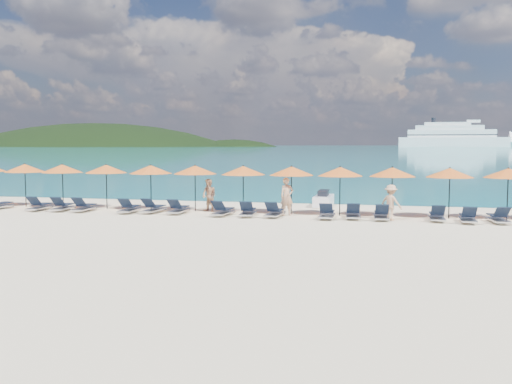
# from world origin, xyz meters

# --- Properties ---
(ground) EXTENTS (1400.00, 1400.00, 0.00)m
(ground) POSITION_xyz_m (0.00, 0.00, 0.00)
(ground) COLOR beige
(sea) EXTENTS (1600.00, 1300.00, 0.01)m
(sea) POSITION_xyz_m (0.00, 660.00, 0.01)
(sea) COLOR #1FA9B2
(sea) RESTS_ON ground
(headland_main) EXTENTS (374.00, 242.00, 126.50)m
(headland_main) POSITION_xyz_m (-300.00, 540.00, -38.00)
(headland_main) COLOR black
(headland_main) RESTS_ON ground
(headland_small) EXTENTS (162.00, 126.00, 85.50)m
(headland_small) POSITION_xyz_m (-150.00, 560.00, -35.00)
(headland_small) COLOR black
(headland_small) RESTS_ON ground
(cruise_ship) EXTENTS (128.12, 26.35, 35.44)m
(cruise_ship) POSITION_xyz_m (83.48, 587.77, 9.22)
(cruise_ship) COLOR white
(cruise_ship) RESTS_ON ground
(jetski) EXTENTS (0.92, 2.34, 0.83)m
(jetski) POSITION_xyz_m (2.29, 8.96, 0.34)
(jetski) COLOR white
(jetski) RESTS_ON ground
(beachgoer_a) EXTENTS (0.76, 0.70, 1.74)m
(beachgoer_a) POSITION_xyz_m (1.07, 4.66, 0.87)
(beachgoer_a) COLOR tan
(beachgoer_a) RESTS_ON ground
(beachgoer_b) EXTENTS (0.89, 0.74, 1.59)m
(beachgoer_b) POSITION_xyz_m (-2.82, 5.23, 0.80)
(beachgoer_b) COLOR tan
(beachgoer_b) RESTS_ON ground
(beachgoer_c) EXTENTS (1.09, 0.88, 1.53)m
(beachgoer_c) POSITION_xyz_m (5.69, 4.06, 0.77)
(beachgoer_c) COLOR tan
(beachgoer_c) RESTS_ON ground
(umbrella_1) EXTENTS (2.10, 2.10, 2.28)m
(umbrella_1) POSITION_xyz_m (-12.82, 5.26, 2.02)
(umbrella_1) COLOR black
(umbrella_1) RESTS_ON ground
(umbrella_2) EXTENTS (2.10, 2.10, 2.28)m
(umbrella_2) POSITION_xyz_m (-10.63, 5.22, 2.02)
(umbrella_2) COLOR black
(umbrella_2) RESTS_ON ground
(umbrella_3) EXTENTS (2.10, 2.10, 2.28)m
(umbrella_3) POSITION_xyz_m (-8.23, 5.30, 2.02)
(umbrella_3) COLOR black
(umbrella_3) RESTS_ON ground
(umbrella_4) EXTENTS (2.10, 2.10, 2.28)m
(umbrella_4) POSITION_xyz_m (-5.82, 5.25, 2.02)
(umbrella_4) COLOR black
(umbrella_4) RESTS_ON ground
(umbrella_5) EXTENTS (2.10, 2.10, 2.28)m
(umbrella_5) POSITION_xyz_m (-3.57, 5.36, 2.02)
(umbrella_5) COLOR black
(umbrella_5) RESTS_ON ground
(umbrella_6) EXTENTS (2.10, 2.10, 2.28)m
(umbrella_6) POSITION_xyz_m (-1.12, 5.22, 2.02)
(umbrella_6) COLOR black
(umbrella_6) RESTS_ON ground
(umbrella_7) EXTENTS (2.10, 2.10, 2.28)m
(umbrella_7) POSITION_xyz_m (1.18, 5.25, 2.02)
(umbrella_7) COLOR black
(umbrella_7) RESTS_ON ground
(umbrella_8) EXTENTS (2.10, 2.10, 2.28)m
(umbrella_8) POSITION_xyz_m (3.43, 5.16, 2.02)
(umbrella_8) COLOR black
(umbrella_8) RESTS_ON ground
(umbrella_9) EXTENTS (2.10, 2.10, 2.28)m
(umbrella_9) POSITION_xyz_m (5.74, 5.25, 2.02)
(umbrella_9) COLOR black
(umbrella_9) RESTS_ON ground
(umbrella_10) EXTENTS (2.10, 2.10, 2.28)m
(umbrella_10) POSITION_xyz_m (8.19, 5.19, 2.02)
(umbrella_10) COLOR black
(umbrella_10) RESTS_ON ground
(umbrella_11) EXTENTS (2.10, 2.10, 2.28)m
(umbrella_11) POSITION_xyz_m (10.61, 5.38, 2.02)
(umbrella_11) COLOR black
(umbrella_11) RESTS_ON ground
(lounger_3) EXTENTS (0.77, 1.75, 0.66)m
(lounger_3) POSITION_xyz_m (-11.12, 3.91, 0.24)
(lounger_3) COLOR silver
(lounger_3) RESTS_ON ground
(lounger_4) EXTENTS (0.78, 1.75, 0.66)m
(lounger_4) POSITION_xyz_m (-9.90, 3.99, 0.24)
(lounger_4) COLOR silver
(lounger_4) RESTS_ON ground
(lounger_5) EXTENTS (0.69, 1.72, 0.66)m
(lounger_5) POSITION_xyz_m (-8.76, 4.00, 0.24)
(lounger_5) COLOR silver
(lounger_5) RESTS_ON ground
(lounger_6) EXTENTS (0.73, 1.74, 0.66)m
(lounger_6) POSITION_xyz_m (-6.38, 3.98, 0.24)
(lounger_6) COLOR silver
(lounger_6) RESTS_ON ground
(lounger_7) EXTENTS (0.74, 1.74, 0.66)m
(lounger_7) POSITION_xyz_m (-5.26, 4.22, 0.24)
(lounger_7) COLOR silver
(lounger_7) RESTS_ON ground
(lounger_8) EXTENTS (0.63, 1.70, 0.66)m
(lounger_8) POSITION_xyz_m (-4.00, 4.17, 0.24)
(lounger_8) COLOR silver
(lounger_8) RESTS_ON ground
(lounger_9) EXTENTS (0.78, 1.75, 0.66)m
(lounger_9) POSITION_xyz_m (-1.75, 3.89, 0.24)
(lounger_9) COLOR silver
(lounger_9) RESTS_ON ground
(lounger_10) EXTENTS (0.79, 1.75, 0.66)m
(lounger_10) POSITION_xyz_m (-0.59, 3.94, 0.24)
(lounger_10) COLOR silver
(lounger_10) RESTS_ON ground
(lounger_11) EXTENTS (0.71, 1.73, 0.66)m
(lounger_11) POSITION_xyz_m (0.64, 3.97, 0.24)
(lounger_11) COLOR silver
(lounger_11) RESTS_ON ground
(lounger_12) EXTENTS (0.64, 1.71, 0.66)m
(lounger_12) POSITION_xyz_m (2.98, 3.90, 0.24)
(lounger_12) COLOR silver
(lounger_12) RESTS_ON ground
(lounger_13) EXTENTS (0.76, 1.75, 0.66)m
(lounger_13) POSITION_xyz_m (4.09, 4.15, 0.24)
(lounger_13) COLOR silver
(lounger_13) RESTS_ON ground
(lounger_14) EXTENTS (0.70, 1.73, 0.66)m
(lounger_14) POSITION_xyz_m (5.30, 4.04, 0.24)
(lounger_14) COLOR silver
(lounger_14) RESTS_ON ground
(lounger_15) EXTENTS (0.63, 1.70, 0.66)m
(lounger_15) POSITION_xyz_m (7.61, 4.19, 0.24)
(lounger_15) COLOR silver
(lounger_15) RESTS_ON ground
(lounger_16) EXTENTS (0.67, 1.72, 0.66)m
(lounger_16) POSITION_xyz_m (8.81, 3.90, 0.24)
(lounger_16) COLOR silver
(lounger_16) RESTS_ON ground
(lounger_17) EXTENTS (0.78, 1.75, 0.66)m
(lounger_17) POSITION_xyz_m (10.02, 4.10, 0.24)
(lounger_17) COLOR silver
(lounger_17) RESTS_ON ground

